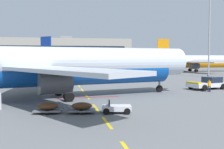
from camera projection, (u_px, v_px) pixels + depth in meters
ground at (186, 81)px, 56.17m from camera, size 400.00×400.00×0.00m
apron_paint_markings at (79, 86)px, 47.82m from camera, size 8.00×93.53×0.01m
airliner_foreground at (74, 66)px, 33.91m from camera, size 34.56×33.78×12.20m
pushback_tug at (208, 83)px, 42.84m from camera, size 6.53×4.36×2.08m
airliner_mid_left at (197, 61)px, 91.67m from camera, size 30.35×30.26×10.66m
airliner_far_center at (79, 62)px, 73.12m from camera, size 26.36×25.00×10.72m
baggage_train at (82, 107)px, 24.66m from camera, size 8.72×2.94×1.14m
ground_crew_worker at (209, 85)px, 39.27m from camera, size 0.66×0.45×1.75m
apron_light_mast_far at (210, 13)px, 66.95m from camera, size 1.80×1.80×24.99m
terminal_satellite at (39, 53)px, 141.90m from camera, size 91.20×24.98×15.47m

